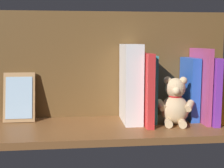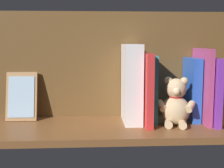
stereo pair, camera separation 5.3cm
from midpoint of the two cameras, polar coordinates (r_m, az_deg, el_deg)
The scene contains 11 objects.
ground_plane at distance 105.72cm, azimuth -1.45°, elevation -8.11°, with size 88.51×31.47×2.20cm, color brown.
shelf_back_panel at distance 115.45cm, azimuth -2.05°, elevation 3.56°, with size 88.51×1.50×38.74cm, color brown.
book_0 at distance 115.55cm, azimuth 16.70°, elevation -1.27°, with size 2.52×17.37×20.67cm, color orange.
book_1 at distance 113.17cm, azimuth 15.68°, elevation -0.93°, with size 2.19×19.96×22.54cm, color purple.
book_2 at distance 112.75cm, azimuth 14.53°, elevation -0.15°, with size 1.41×18.65×25.56cm, color #B23F72.
book_3 at distance 114.52cm, azimuth 12.77°, elevation -0.83°, with size 3.14×13.38×22.17cm, color blue.
teddy_bear at distance 106.52cm, azimuth 10.11°, elevation -3.55°, with size 12.83×11.83×16.24cm.
book_4 at distance 110.14cm, azimuth 5.68°, elevation -0.75°, with size 1.98×14.26×23.15cm, color teal.
book_5 at distance 106.88cm, azimuth 4.64°, elevation -0.75°, with size 2.31×19.79×24.07cm, color red.
dictionary_thick_white at distance 107.63cm, azimuth 2.08°, elevation 0.12°, with size 5.94×16.09×27.02cm, color white.
picture_frame_leaning at distance 114.49cm, azimuth -17.94°, elevation -2.36°, with size 10.81×5.81×17.21cm.
Camera 1 is at (11.17, 101.12, 27.77)cm, focal length 49.78 mm.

